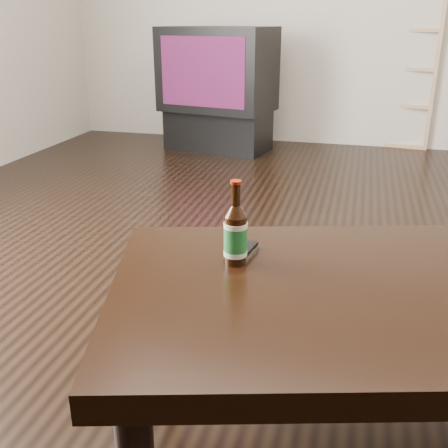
% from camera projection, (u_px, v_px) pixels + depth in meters
% --- Properties ---
extents(floor, '(5.00, 6.00, 0.01)m').
position_uv_depth(floor, '(295.00, 306.00, 2.10)').
color(floor, black).
rests_on(floor, ground).
extents(tv_stand, '(0.92, 0.59, 0.34)m').
position_uv_depth(tv_stand, '(218.00, 130.00, 4.55)').
color(tv_stand, black).
rests_on(tv_stand, floor).
extents(tv, '(0.99, 0.72, 0.67)m').
position_uv_depth(tv, '(218.00, 69.00, 4.36)').
color(tv, black).
rests_on(tv, tv_stand).
extents(bookshelf, '(0.77, 0.44, 1.35)m').
position_uv_depth(bookshelf, '(395.00, 64.00, 4.62)').
color(bookshelf, tan).
rests_on(bookshelf, floor).
extents(coffee_table, '(1.45, 1.08, 0.49)m').
position_uv_depth(coffee_table, '(383.00, 309.00, 1.26)').
color(coffee_table, black).
rests_on(coffee_table, floor).
extents(beer_bottle, '(0.06, 0.06, 0.22)m').
position_uv_depth(beer_bottle, '(236.00, 235.00, 1.32)').
color(beer_bottle, black).
rests_on(beer_bottle, coffee_table).
extents(phone, '(0.07, 0.12, 0.02)m').
position_uv_depth(phone, '(242.00, 251.00, 1.39)').
color(phone, '#A2A2A4').
rests_on(phone, coffee_table).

